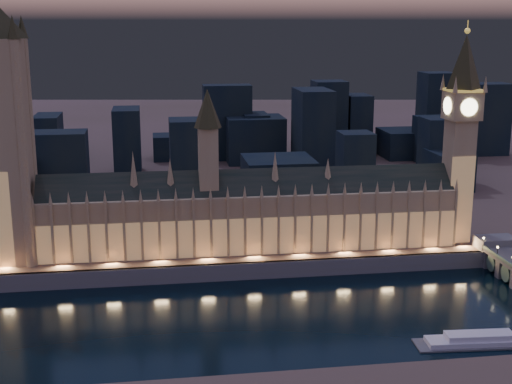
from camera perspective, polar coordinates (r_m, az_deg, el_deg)
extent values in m
plane|color=black|center=(294.93, 0.60, -9.74)|extent=(2000.00, 2000.00, 0.00)
cube|color=#463B2C|center=(796.65, -5.25, 5.39)|extent=(2000.00, 960.00, 8.00)
cube|color=#555553|center=(331.18, -0.51, -6.32)|extent=(2000.00, 2.50, 8.00)
cube|color=#937A58|center=(345.88, -0.45, -2.32)|extent=(200.13, 21.29, 28.00)
cube|color=tan|center=(337.57, -0.21, -3.61)|extent=(200.00, 0.50, 18.00)
cube|color=black|center=(341.61, -0.46, 0.43)|extent=(200.10, 17.56, 16.26)
cube|color=#937A58|center=(336.77, -3.84, 2.47)|extent=(9.00, 9.00, 32.00)
cone|color=#292A17|center=(332.87, -3.91, 6.69)|extent=(13.00, 13.00, 18.00)
cube|color=#937A58|center=(337.07, -17.31, -3.38)|extent=(1.20, 1.20, 28.00)
cone|color=#937A58|center=(333.27, -17.50, -0.55)|extent=(2.00, 2.00, 6.00)
cube|color=#937A58|center=(335.88, -15.96, -3.34)|extent=(1.20, 1.20, 28.00)
cone|color=#937A58|center=(332.06, -16.14, -0.51)|extent=(2.00, 2.00, 6.00)
cube|color=#937A58|center=(334.87, -14.60, -3.31)|extent=(1.20, 1.20, 28.00)
cone|color=#937A58|center=(331.04, -14.77, -0.46)|extent=(2.00, 2.00, 6.00)
cube|color=#937A58|center=(334.05, -13.24, -3.27)|extent=(1.20, 1.20, 28.00)
cone|color=#937A58|center=(330.21, -13.39, -0.41)|extent=(2.00, 2.00, 6.00)
cube|color=#937A58|center=(333.42, -11.87, -3.23)|extent=(1.20, 1.20, 28.00)
cone|color=#937A58|center=(329.57, -12.01, -0.37)|extent=(2.00, 2.00, 6.00)
cube|color=#937A58|center=(332.98, -10.49, -3.18)|extent=(1.20, 1.20, 28.00)
cone|color=#937A58|center=(329.12, -10.62, -0.32)|extent=(2.00, 2.00, 6.00)
cube|color=#937A58|center=(332.73, -9.12, -3.14)|extent=(1.20, 1.20, 28.00)
cone|color=#937A58|center=(328.87, -9.23, -0.27)|extent=(2.00, 2.00, 6.00)
cube|color=#937A58|center=(332.67, -7.74, -3.09)|extent=(1.20, 1.20, 28.00)
cone|color=#937A58|center=(328.82, -7.83, -0.22)|extent=(2.00, 2.00, 6.00)
cube|color=#937A58|center=(332.81, -6.36, -3.04)|extent=(1.20, 1.20, 28.00)
cone|color=#937A58|center=(328.96, -6.44, -0.18)|extent=(2.00, 2.00, 6.00)
cube|color=#937A58|center=(333.14, -4.98, -2.99)|extent=(1.20, 1.20, 28.00)
cone|color=#937A58|center=(329.29, -5.05, -0.13)|extent=(2.00, 2.00, 6.00)
cube|color=#937A58|center=(333.66, -3.61, -2.94)|extent=(1.20, 1.20, 28.00)
cone|color=#937A58|center=(329.82, -3.66, -0.08)|extent=(2.00, 2.00, 6.00)
cube|color=#937A58|center=(334.37, -2.24, -2.89)|extent=(1.20, 1.20, 28.00)
cone|color=#937A58|center=(330.54, -2.28, -0.03)|extent=(2.00, 2.00, 6.00)
cube|color=#937A58|center=(335.27, -0.88, -2.84)|extent=(1.20, 1.20, 28.00)
cone|color=#937A58|center=(331.45, -0.90, 0.01)|extent=(2.00, 2.00, 6.00)
cube|color=#937A58|center=(336.36, 0.47, -2.78)|extent=(1.20, 1.20, 28.00)
cone|color=#937A58|center=(332.55, 0.46, 0.06)|extent=(2.00, 2.00, 6.00)
cube|color=#937A58|center=(337.64, 1.82, -2.72)|extent=(1.20, 1.20, 28.00)
cone|color=#937A58|center=(333.84, 1.82, 0.11)|extent=(2.00, 2.00, 6.00)
cube|color=#937A58|center=(339.09, 3.15, -2.66)|extent=(1.20, 1.20, 28.00)
cone|color=#937A58|center=(335.31, 3.16, 0.15)|extent=(2.00, 2.00, 6.00)
cube|color=#937A58|center=(340.73, 4.47, -2.61)|extent=(1.20, 1.20, 28.00)
cone|color=#937A58|center=(336.97, 4.50, 0.20)|extent=(2.00, 2.00, 6.00)
cube|color=#937A58|center=(342.55, 5.77, -2.55)|extent=(1.20, 1.20, 28.00)
cone|color=#937A58|center=(338.81, 5.82, 0.24)|extent=(2.00, 2.00, 6.00)
cube|color=#937A58|center=(344.55, 7.07, -2.49)|extent=(1.20, 1.20, 28.00)
cone|color=#937A58|center=(340.83, 7.12, 0.29)|extent=(2.00, 2.00, 6.00)
cube|color=#937A58|center=(346.72, 8.34, -2.43)|extent=(1.20, 1.20, 28.00)
cone|color=#937A58|center=(343.02, 8.41, 0.33)|extent=(2.00, 2.00, 6.00)
cube|color=#937A58|center=(349.06, 9.60, -2.36)|extent=(1.20, 1.20, 28.00)
cone|color=#937A58|center=(345.38, 9.68, 0.38)|extent=(2.00, 2.00, 6.00)
cube|color=#937A58|center=(351.56, 10.84, -2.30)|extent=(1.20, 1.20, 28.00)
cone|color=#937A58|center=(347.92, 10.94, 0.42)|extent=(2.00, 2.00, 6.00)
cube|color=#937A58|center=(354.23, 12.07, -2.24)|extent=(1.20, 1.20, 28.00)
cone|color=#937A58|center=(350.61, 12.17, 0.46)|extent=(2.00, 2.00, 6.00)
cube|color=#937A58|center=(357.06, 13.27, -2.18)|extent=(1.20, 1.20, 28.00)
cone|color=#937A58|center=(353.47, 13.39, 0.50)|extent=(2.00, 2.00, 6.00)
cube|color=#937A58|center=(360.04, 14.46, -2.12)|extent=(1.20, 1.20, 28.00)
cone|color=#937A58|center=(356.48, 14.58, 0.54)|extent=(2.00, 2.00, 6.00)
cube|color=#937A58|center=(363.18, 15.62, -2.06)|extent=(1.20, 1.20, 28.00)
cone|color=#937A58|center=(359.65, 15.76, 0.58)|extent=(2.00, 2.00, 6.00)
cone|color=#937A58|center=(336.51, -9.78, 1.77)|extent=(4.40, 4.40, 18.00)
cone|color=#937A58|center=(336.88, -6.88, 1.53)|extent=(4.40, 4.40, 14.00)
cone|color=#937A58|center=(341.49, 1.53, 1.96)|extent=(4.40, 4.40, 16.00)
cone|color=#937A58|center=(347.24, 5.76, 1.76)|extent=(4.40, 4.40, 12.00)
cube|color=#937A58|center=(341.35, -19.68, 2.96)|extent=(23.98, 23.98, 101.01)
cube|color=tan|center=(336.75, -19.65, -2.16)|extent=(22.00, 0.50, 44.00)
cylinder|color=#937A58|center=(328.67, -18.16, 2.69)|extent=(4.40, 4.40, 101.01)
cone|color=#292A17|center=(323.48, -18.89, 12.39)|extent=(5.20, 5.20, 10.00)
cylinder|color=#937A58|center=(350.03, -17.58, 3.37)|extent=(4.40, 4.40, 101.01)
cone|color=#292A17|center=(345.16, -18.24, 12.47)|extent=(5.20, 5.20, 10.00)
cube|color=#937A58|center=(370.52, 15.80, 0.90)|extent=(12.54, 12.54, 61.38)
cube|color=tan|center=(366.98, 16.10, -0.64)|extent=(12.00, 0.50, 44.00)
cube|color=#937A58|center=(364.46, 16.18, 6.67)|extent=(15.00, 15.00, 13.75)
cube|color=#F2C64C|center=(363.70, 16.26, 7.84)|extent=(15.75, 15.75, 1.20)
cone|color=#292A17|center=(362.72, 16.40, 9.97)|extent=(18.00, 18.00, 26.00)
sphere|color=#F2C64C|center=(362.23, 16.56, 12.26)|extent=(2.80, 2.80, 2.80)
cylinder|color=#F2C64C|center=(362.21, 16.59, 12.65)|extent=(0.40, 0.40, 5.00)
cylinder|color=#FFF2BF|center=(357.47, 16.69, 6.51)|extent=(8.40, 0.50, 8.40)
cylinder|color=#FFF2BF|center=(371.48, 15.69, 6.82)|extent=(8.40, 0.50, 8.40)
cylinder|color=#FFF2BF|center=(361.33, 15.06, 6.69)|extent=(0.50, 8.40, 8.40)
cylinder|color=#FFF2BF|center=(367.72, 17.29, 6.65)|extent=(0.50, 8.40, 8.40)
cone|color=#937A58|center=(353.53, 15.68, 8.28)|extent=(2.60, 2.60, 8.00)
cone|color=#937A58|center=(367.24, 14.73, 8.52)|extent=(2.60, 2.60, 8.00)
cone|color=#937A58|center=(359.85, 17.89, 8.21)|extent=(2.60, 2.60, 8.00)
cone|color=#937A58|center=(373.33, 16.88, 8.46)|extent=(2.60, 2.60, 8.00)
cube|color=#555553|center=(369.38, 18.60, -4.15)|extent=(18.65, 12.00, 9.50)
cylinder|color=black|center=(347.94, 18.74, -4.57)|extent=(0.30, 0.30, 4.40)
sphere|color=#FFD88C|center=(347.26, 18.77, -4.20)|extent=(1.00, 1.00, 1.00)
cube|color=#555553|center=(366.49, 18.89, -5.04)|extent=(16.79, 4.00, 9.50)
cylinder|color=black|center=(360.06, 17.73, -3.88)|extent=(0.30, 0.30, 4.40)
sphere|color=#FFD88C|center=(359.40, 17.75, -3.53)|extent=(1.00, 1.00, 1.00)
cylinder|color=#445851|center=(360.41, 19.41, -5.33)|extent=(16.42, 8.00, 8.00)
cube|color=#555553|center=(281.81, 17.40, -11.49)|extent=(48.35, 14.29, 0.60)
cube|color=silver|center=(281.44, 17.42, -11.32)|extent=(39.93, 11.31, 2.40)
cube|color=silver|center=(280.55, 17.45, -10.92)|extent=(25.63, 8.46, 2.20)
cube|color=black|center=(416.04, 1.87, 0.10)|extent=(19.03, 19.80, 23.58)
cube|color=black|center=(618.85, 17.57, 5.58)|extent=(42.59, 22.95, 58.64)
cube|color=black|center=(435.74, 7.91, 1.93)|extent=(19.65, 20.18, 43.44)
cube|color=black|center=(567.82, -0.09, 4.45)|extent=(19.44, 30.73, 37.21)
cube|color=black|center=(569.73, -2.32, 5.59)|extent=(37.76, 19.44, 59.31)
cube|color=black|center=(524.30, -10.26, 4.03)|extent=(18.99, 34.57, 47.43)
cube|color=black|center=(433.04, -5.48, 2.45)|extent=(21.11, 25.14, 51.23)
cube|color=black|center=(448.57, -15.71, 1.90)|extent=(38.19, 23.57, 43.68)
cube|color=black|center=(596.08, 12.08, 3.84)|extent=(43.78, 39.06, 21.95)
cube|color=black|center=(596.25, -16.27, 4.25)|extent=(19.72, 40.72, 35.29)
cube|color=black|center=(560.42, -0.11, 4.24)|extent=(44.53, 36.65, 35.57)
cube|color=black|center=(576.26, -6.21, 3.62)|extent=(40.45, 27.15, 19.61)
cube|color=black|center=(443.09, -18.64, 0.68)|extent=(24.19, 23.03, 30.49)
cube|color=black|center=(532.34, 4.56, 5.01)|extent=(24.63, 41.01, 59.50)
cube|color=black|center=(459.62, 1.80, 1.34)|extent=(44.15, 42.43, 22.66)
cube|color=black|center=(505.07, 14.79, 3.26)|extent=(30.39, 22.61, 44.41)
cube|color=black|center=(577.52, 13.98, 4.13)|extent=(28.33, 19.81, 35.87)
cube|color=black|center=(488.31, 15.13, 1.72)|extent=(24.83, 31.49, 24.67)
cube|color=black|center=(599.35, 8.06, 5.38)|extent=(19.19, 29.53, 49.19)
cube|color=black|center=(590.64, 5.83, 5.90)|extent=(26.00, 26.00, 60.89)
cube|color=black|center=(619.15, 14.18, 6.18)|extent=(26.00, 26.00, 66.77)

